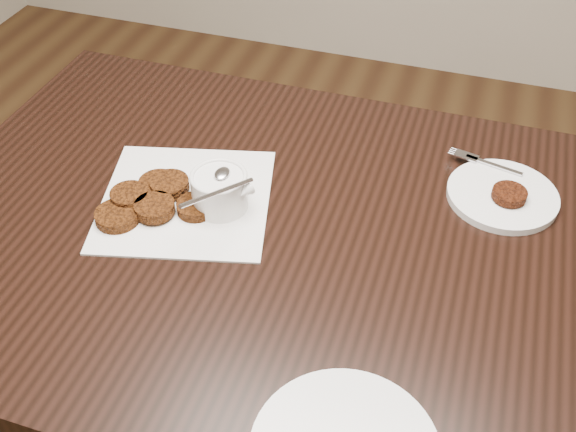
% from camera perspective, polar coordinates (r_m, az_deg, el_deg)
% --- Properties ---
extents(table, '(1.28, 0.83, 0.75)m').
position_cam_1_polar(table, '(1.33, 1.58, -13.57)').
color(table, black).
rests_on(table, floor).
extents(napkin, '(0.33, 0.33, 0.00)m').
position_cam_1_polar(napkin, '(1.11, -8.64, 1.39)').
color(napkin, white).
rests_on(napkin, table).
extents(sauce_ramekin, '(0.14, 0.14, 0.13)m').
position_cam_1_polar(sauce_ramekin, '(1.05, -5.93, 3.49)').
color(sauce_ramekin, white).
rests_on(sauce_ramekin, napkin).
extents(patty_cluster, '(0.28, 0.28, 0.02)m').
position_cam_1_polar(patty_cluster, '(1.10, -11.35, 1.44)').
color(patty_cluster, '#6A310E').
rests_on(patty_cluster, napkin).
extents(plate_with_patty, '(0.22, 0.22, 0.03)m').
position_cam_1_polar(plate_with_patty, '(1.15, 17.78, 1.93)').
color(plate_with_patty, white).
rests_on(plate_with_patty, table).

